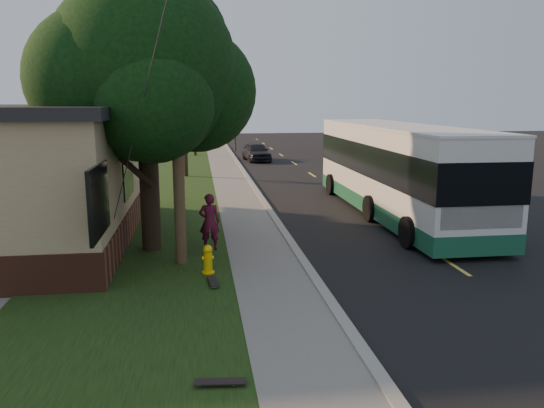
{
  "coord_description": "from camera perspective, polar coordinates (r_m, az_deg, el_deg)",
  "views": [
    {
      "loc": [
        -2.78,
        -13.03,
        4.39
      ],
      "look_at": [
        -0.73,
        1.62,
        1.5
      ],
      "focal_mm": 35.0,
      "sensor_mm": 36.0,
      "label": 1
    }
  ],
  "objects": [
    {
      "name": "sidewalk",
      "position": [
        23.5,
        -3.49,
        0.37
      ],
      "size": [
        2.0,
        80.0,
        0.08
      ],
      "primitive_type": "cube",
      "color": "slate",
      "rests_on": "ground"
    },
    {
      "name": "road",
      "position": [
        24.4,
        8.3,
        0.58
      ],
      "size": [
        8.0,
        80.0,
        0.01
      ],
      "primitive_type": "cube",
      "color": "black",
      "rests_on": "ground"
    },
    {
      "name": "bare_tree_far",
      "position": [
        43.09,
        -8.32,
        7.76
      ],
      "size": [
        1.38,
        1.21,
        4.03
      ],
      "color": "black",
      "rests_on": "grass_verge"
    },
    {
      "name": "skateboard_spare",
      "position": [
        8.65,
        -5.59,
        -18.52
      ],
      "size": [
        0.82,
        0.27,
        0.08
      ],
      "color": "black",
      "rests_on": "grass_verge"
    },
    {
      "name": "utility_pole",
      "position": [
        14.03,
        -10.34,
        11.87
      ],
      "size": [
        2.86,
        3.21,
        9.07
      ],
      "color": "#473321",
      "rests_on": "ground"
    },
    {
      "name": "ground",
      "position": [
        14.02,
        3.9,
        -7.21
      ],
      "size": [
        120.0,
        120.0,
        0.0
      ],
      "primitive_type": "plane",
      "color": "black",
      "rests_on": "ground"
    },
    {
      "name": "skateboarder",
      "position": [
        15.61,
        -6.75,
        -1.9
      ],
      "size": [
        0.62,
        0.42,
        1.68
      ],
      "primitive_type": "imported",
      "rotation": [
        0.0,
        0.0,
        3.11
      ],
      "color": "#501025",
      "rests_on": "grass_verge"
    },
    {
      "name": "fire_hydrant",
      "position": [
        13.61,
        -6.91,
        -5.92
      ],
      "size": [
        0.32,
        0.32,
        0.74
      ],
      "color": "yellow",
      "rests_on": "grass_verge"
    },
    {
      "name": "leafy_tree",
      "position": [
        15.76,
        -13.41,
        13.59
      ],
      "size": [
        6.3,
        6.0,
        7.8
      ],
      "color": "black",
      "rests_on": "grass_verge"
    },
    {
      "name": "curb",
      "position": [
        23.59,
        -1.07,
        0.48
      ],
      "size": [
        0.25,
        80.0,
        0.12
      ],
      "primitive_type": "cube",
      "color": "gray",
      "rests_on": "ground"
    },
    {
      "name": "grass_verge",
      "position": [
        23.5,
        -12.02,
        0.13
      ],
      "size": [
        5.0,
        80.0,
        0.07
      ],
      "primitive_type": "cube",
      "color": "black",
      "rests_on": "ground"
    },
    {
      "name": "skateboard_main",
      "position": [
        12.92,
        -6.35,
        -8.27
      ],
      "size": [
        0.29,
        0.84,
        0.08
      ],
      "color": "black",
      "rests_on": "grass_verge"
    },
    {
      "name": "distant_car",
      "position": [
        39.38,
        -1.7,
        5.65
      ],
      "size": [
        2.07,
        4.18,
        1.37
      ],
      "primitive_type": "imported",
      "rotation": [
        0.0,
        0.0,
        0.11
      ],
      "color": "black",
      "rests_on": "ground"
    },
    {
      "name": "traffic_signal",
      "position": [
        47.16,
        -4.03,
        9.53
      ],
      "size": [
        0.18,
        0.22,
        5.5
      ],
      "color": "#2D2D30",
      "rests_on": "ground"
    },
    {
      "name": "bare_tree_near",
      "position": [
        31.12,
        -9.34,
        6.78
      ],
      "size": [
        1.38,
        1.21,
        4.31
      ],
      "color": "black",
      "rests_on": "grass_verge"
    },
    {
      "name": "transit_bus",
      "position": [
        21.02,
        13.22,
        3.84
      ],
      "size": [
        2.97,
        12.89,
        3.48
      ],
      "color": "silver",
      "rests_on": "ground"
    }
  ]
}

